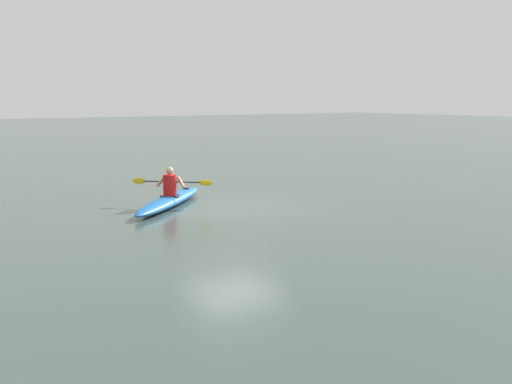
# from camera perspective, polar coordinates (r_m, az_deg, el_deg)

# --- Properties ---
(ground_plane) EXTENTS (160.00, 160.00, 0.00)m
(ground_plane) POSITION_cam_1_polar(r_m,az_deg,el_deg) (18.57, -1.94, -1.32)
(ground_plane) COLOR #384742
(kayak) EXTENTS (4.11, 4.00, 0.30)m
(kayak) POSITION_cam_1_polar(r_m,az_deg,el_deg) (18.92, -7.28, -0.73)
(kayak) COLOR #1959A5
(kayak) RESTS_ON ground
(kayaker) EXTENTS (1.67, 1.72, 0.79)m
(kayaker) POSITION_cam_1_polar(r_m,az_deg,el_deg) (18.90, -7.27, 0.73)
(kayaker) COLOR red
(kayaker) RESTS_ON kayak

